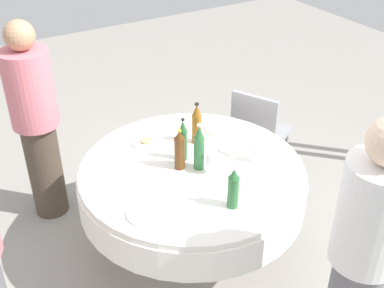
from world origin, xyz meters
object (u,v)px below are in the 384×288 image
at_px(dining_table, 192,185).
at_px(plate_inner, 147,142).
at_px(person_far, 36,121).
at_px(chair_south, 258,130).
at_px(plate_rear, 147,213).
at_px(person_outer, 363,257).
at_px(wine_glass_west, 257,150).
at_px(plate_east, 221,128).
at_px(bottle_green_mid, 199,148).
at_px(bottle_amber_outer, 197,124).
at_px(bottle_green_front, 233,189).
at_px(wine_glass_front, 212,159).
at_px(bottle_brown_west, 180,150).
at_px(bottle_green_far, 183,141).

bearing_deg(dining_table, plate_inner, 106.83).
bearing_deg(plate_inner, person_far, 137.54).
bearing_deg(chair_south, plate_rear, -88.68).
bearing_deg(person_outer, wine_glass_west, -109.90).
bearing_deg(dining_table, plate_east, 35.64).
relative_size(plate_rear, person_outer, 0.15).
height_order(bottle_green_mid, person_far, person_far).
height_order(bottle_amber_outer, wine_glass_west, bottle_amber_outer).
relative_size(bottle_green_mid, bottle_amber_outer, 1.06).
height_order(dining_table, plate_rear, plate_rear).
xyz_separation_m(bottle_green_front, plate_east, (0.44, 0.79, -0.12)).
bearing_deg(plate_inner, wine_glass_front, -69.47).
relative_size(plate_rear, person_far, 0.15).
relative_size(bottle_amber_outer, plate_rear, 1.29).
xyz_separation_m(bottle_brown_west, bottle_green_front, (0.07, -0.50, -0.01)).
bearing_deg(bottle_brown_west, plate_inner, 98.04).
relative_size(bottle_green_mid, bottle_green_front, 1.19).
bearing_deg(wine_glass_front, plate_inner, 110.53).
bearing_deg(bottle_brown_west, plate_rear, -141.65).
bearing_deg(bottle_green_front, dining_table, 90.13).
height_order(wine_glass_front, plate_inner, wine_glass_front).
height_order(dining_table, wine_glass_front, wine_glass_front).
relative_size(bottle_green_mid, bottle_green_far, 1.06).
height_order(bottle_green_far, chair_south, bottle_green_far).
bearing_deg(person_outer, person_far, -77.07).
relative_size(bottle_green_front, wine_glass_west, 2.08).
xyz_separation_m(bottle_green_front, person_far, (-0.75, 1.45, -0.04)).
relative_size(bottle_green_far, bottle_green_front, 1.13).
bearing_deg(dining_table, bottle_brown_west, 153.77).
relative_size(bottle_green_front, person_outer, 0.17).
height_order(person_far, chair_south, person_far).
xyz_separation_m(wine_glass_front, person_outer, (0.17, -1.10, 0.00)).
bearing_deg(plate_rear, dining_table, 30.63).
distance_m(plate_rear, person_outer, 1.19).
xyz_separation_m(bottle_green_mid, bottle_green_front, (-0.03, -0.44, -0.03)).
distance_m(bottle_green_mid, person_far, 1.28).
height_order(wine_glass_front, plate_east, wine_glass_front).
bearing_deg(person_outer, bottle_green_far, -90.94).
distance_m(dining_table, bottle_green_far, 0.31).
distance_m(bottle_brown_west, chair_south, 1.14).
height_order(bottle_green_far, person_far, person_far).
bearing_deg(plate_rear, bottle_brown_west, 38.35).
relative_size(bottle_green_front, wine_glass_front, 1.80).
relative_size(person_outer, chair_south, 1.87).
xyz_separation_m(bottle_amber_outer, bottle_brown_west, (-0.26, -0.22, -0.01)).
height_order(dining_table, person_far, person_far).
bearing_deg(bottle_green_front, person_outer, -72.36).
bearing_deg(bottle_green_front, plate_inner, 98.18).
relative_size(dining_table, person_outer, 0.94).
bearing_deg(chair_south, person_far, -134.14).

